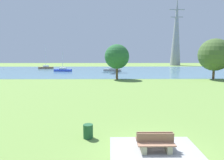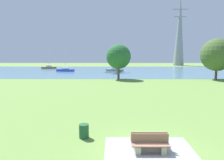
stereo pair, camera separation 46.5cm
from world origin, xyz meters
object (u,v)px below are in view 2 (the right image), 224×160
sailboat_gray (115,70)px  tree_east_far (119,57)px  bench_facing_inland (150,145)px  sailboat_blue (65,70)px  bench_facing_water (149,141)px  electricity_pylon (180,31)px  litter_bin (84,131)px  sailboat_brown (49,67)px  tree_west_near (217,55)px

sailboat_gray → tree_east_far: (0.62, -18.39, 3.84)m
bench_facing_inland → sailboat_blue: 50.60m
bench_facing_water → sailboat_gray: 48.02m
bench_facing_inland → electricity_pylon: size_ratio=0.06×
litter_bin → bench_facing_water: bearing=-23.1°
bench_facing_inland → tree_east_far: (-0.81, 30.15, 3.84)m
litter_bin → sailboat_gray: 46.57m
sailboat_brown → sailboat_blue: 13.68m
bench_facing_inland → electricity_pylon: (25.75, 78.73, 13.97)m
bench_facing_water → litter_bin: bearing=156.9°
bench_facing_water → electricity_pylon: size_ratio=0.06×
tree_west_near → electricity_pylon: size_ratio=0.27×
litter_bin → tree_east_far: (2.65, 28.13, 3.91)m
bench_facing_water → litter_bin: bench_facing_water is taller
sailboat_gray → tree_west_near: tree_west_near is taller
litter_bin → sailboat_blue: sailboat_blue is taller
bench_facing_inland → bench_facing_water: bearing=90.0°
sailboat_brown → sailboat_gray: (21.87, -10.77, -0.01)m
tree_east_far → tree_west_near: tree_west_near is taller
sailboat_gray → tree_east_far: size_ratio=1.12×
sailboat_brown → sailboat_gray: 24.38m
electricity_pylon → sailboat_brown: bearing=-158.4°
bench_facing_water → litter_bin: (-3.46, 1.47, -0.07)m
litter_bin → tree_west_near: size_ratio=0.10×
sailboat_blue → tree_west_near: 38.01m
litter_bin → electricity_pylon: electricity_pylon is taller
sailboat_brown → bench_facing_water: bearing=-68.4°
sailboat_brown → tree_east_far: 37.02m
sailboat_brown → sailboat_blue: size_ratio=1.44×
tree_west_near → electricity_pylon: electricity_pylon is taller
bench_facing_inland → sailboat_blue: (-15.24, 48.25, -0.02)m
litter_bin → tree_west_near: (21.06, 27.57, 4.27)m
sailboat_gray → tree_west_near: size_ratio=0.97×
bench_facing_inland → sailboat_brown: 63.71m
sailboat_gray → tree_west_near: 27.18m
electricity_pylon → sailboat_blue: bearing=-143.4°
bench_facing_inland → tree_east_far: bearing=91.5°
sailboat_blue → electricity_pylon: size_ratio=0.19×
bench_facing_water → tree_east_far: 29.87m
bench_facing_water → electricity_pylon: 83.50m
sailboat_brown → tree_west_near: size_ratio=1.02×
bench_facing_inland → tree_west_near: bearing=59.2°
sailboat_brown → sailboat_blue: bearing=-53.9°
sailboat_blue → bench_facing_water: bearing=-72.3°
litter_bin → sailboat_brown: (-19.84, 57.29, 0.07)m
bench_facing_water → tree_west_near: bearing=58.8°
bench_facing_inland → tree_east_far: size_ratio=0.27×
tree_east_far → litter_bin: bearing=-95.4°
sailboat_blue → sailboat_gray: (13.81, 0.28, 0.02)m
sailboat_blue → tree_east_far: 23.47m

